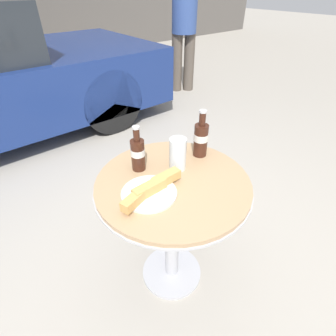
{
  "coord_description": "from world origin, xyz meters",
  "views": [
    {
      "loc": [
        -0.59,
        -0.69,
        1.42
      ],
      "look_at": [
        0.0,
        0.03,
        0.75
      ],
      "focal_mm": 28.0,
      "sensor_mm": 36.0,
      "label": 1
    }
  ],
  "objects_px": {
    "bistro_table": "(173,206)",
    "drinking_glass": "(178,155)",
    "lunch_plate_near": "(150,190)",
    "cola_bottle_left": "(201,138)",
    "pedestrian": "(184,22)",
    "cola_bottle_right": "(138,153)"
  },
  "relations": [
    {
      "from": "bistro_table",
      "to": "lunch_plate_near",
      "type": "relative_size",
      "value": 2.24
    },
    {
      "from": "cola_bottle_left",
      "to": "drinking_glass",
      "type": "height_order",
      "value": "cola_bottle_left"
    },
    {
      "from": "drinking_glass",
      "to": "lunch_plate_near",
      "type": "distance_m",
      "value": 0.23
    },
    {
      "from": "cola_bottle_left",
      "to": "pedestrian",
      "type": "relative_size",
      "value": 0.14
    },
    {
      "from": "bistro_table",
      "to": "pedestrian",
      "type": "xyz_separation_m",
      "value": [
        2.18,
        2.35,
        0.4
      ]
    },
    {
      "from": "bistro_table",
      "to": "cola_bottle_right",
      "type": "distance_m",
      "value": 0.3
    },
    {
      "from": "lunch_plate_near",
      "to": "cola_bottle_left",
      "type": "bearing_deg",
      "value": 13.37
    },
    {
      "from": "lunch_plate_near",
      "to": "pedestrian",
      "type": "relative_size",
      "value": 0.19
    },
    {
      "from": "pedestrian",
      "to": "bistro_table",
      "type": "bearing_deg",
      "value": -132.85
    },
    {
      "from": "bistro_table",
      "to": "cola_bottle_left",
      "type": "height_order",
      "value": "cola_bottle_left"
    },
    {
      "from": "cola_bottle_right",
      "to": "lunch_plate_near",
      "type": "distance_m",
      "value": 0.2
    },
    {
      "from": "lunch_plate_near",
      "to": "pedestrian",
      "type": "distance_m",
      "value": 3.31
    },
    {
      "from": "cola_bottle_right",
      "to": "pedestrian",
      "type": "relative_size",
      "value": 0.13
    },
    {
      "from": "drinking_glass",
      "to": "lunch_plate_near",
      "type": "height_order",
      "value": "drinking_glass"
    },
    {
      "from": "bistro_table",
      "to": "cola_bottle_left",
      "type": "xyz_separation_m",
      "value": [
        0.24,
        0.08,
        0.25
      ]
    },
    {
      "from": "lunch_plate_near",
      "to": "pedestrian",
      "type": "height_order",
      "value": "pedestrian"
    },
    {
      "from": "bistro_table",
      "to": "cola_bottle_right",
      "type": "bearing_deg",
      "value": 110.51
    },
    {
      "from": "bistro_table",
      "to": "drinking_glass",
      "type": "xyz_separation_m",
      "value": [
        0.08,
        0.06,
        0.22
      ]
    },
    {
      "from": "bistro_table",
      "to": "pedestrian",
      "type": "distance_m",
      "value": 3.23
    },
    {
      "from": "cola_bottle_left",
      "to": "lunch_plate_near",
      "type": "distance_m",
      "value": 0.39
    },
    {
      "from": "bistro_table",
      "to": "cola_bottle_left",
      "type": "relative_size",
      "value": 2.94
    },
    {
      "from": "cola_bottle_right",
      "to": "lunch_plate_near",
      "type": "bearing_deg",
      "value": -110.02
    }
  ]
}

